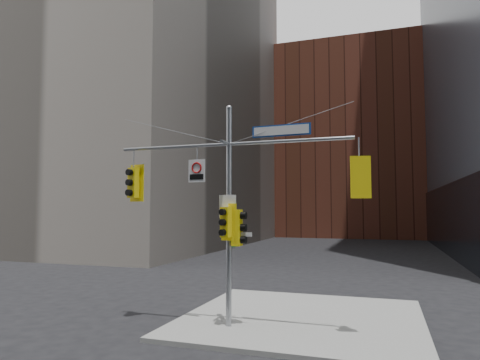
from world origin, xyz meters
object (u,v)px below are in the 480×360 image
Objects in this scene: regulatory_sign_arm at (197,170)px; traffic_light_east_arm at (359,177)px; traffic_light_pole_front at (226,222)px; traffic_light_pole_side at (238,228)px; signal_assembly at (229,192)px; traffic_light_west_arm at (133,183)px; street_sign_blade at (281,130)px.

traffic_light_east_arm is at bearing 3.95° from regulatory_sign_arm.
traffic_light_pole_front is (-4.11, -0.27, -1.35)m from traffic_light_east_arm.
traffic_light_pole_side is at bearing -14.54° from traffic_light_east_arm.
signal_assembly is at bearing -14.43° from traffic_light_east_arm.
signal_assembly is 6.44× the size of traffic_light_east_arm.
traffic_light_west_arm is at bearing 89.38° from traffic_light_pole_side.
street_sign_blade is at bearing -14.50° from traffic_light_east_arm.
signal_assembly is 2.61m from street_sign_blade.
signal_assembly is 1.00m from traffic_light_pole_front.
traffic_light_pole_side is 0.98× the size of traffic_light_pole_front.
traffic_light_east_arm is at bearing 0.02° from signal_assembly.
street_sign_blade is at bearing 22.97° from traffic_light_pole_front.
street_sign_blade is at bearing 12.34° from traffic_light_west_arm.
traffic_light_pole_front is at bearing -8.48° from regulatory_sign_arm.
traffic_light_west_arm is at bearing -177.06° from regulatory_sign_arm.
regulatory_sign_arm is (-1.14, 0.25, 1.72)m from traffic_light_pole_front.
traffic_light_west_arm is (-3.60, 0.01, 0.38)m from signal_assembly.
street_sign_blade reaches higher than regulatory_sign_arm.
traffic_light_west_arm is 3.86m from traffic_light_pole_front.
traffic_light_west_arm is 1.14× the size of traffic_light_pole_side.
traffic_light_pole_side is 0.46m from traffic_light_pole_front.
signal_assembly is 4.20× the size of street_sign_blade.
regulatory_sign_arm is at bearing 90.54° from traffic_light_pole_side.
signal_assembly reaches higher than street_sign_blade.
traffic_light_pole_front is at bearing 129.47° from traffic_light_pole_side.
regulatory_sign_arm is at bearing -176.79° from street_sign_blade.
traffic_light_east_arm is 1.07× the size of traffic_light_pole_side.
street_sign_blade is 2.49× the size of regulatory_sign_arm.
signal_assembly is at bearing 104.47° from traffic_light_pole_front.
regulatory_sign_arm is at bearing 11.66° from traffic_light_west_arm.
traffic_light_pole_front is at bearing 7.99° from traffic_light_west_arm.
traffic_light_east_arm is 4.08m from traffic_light_pole_side.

